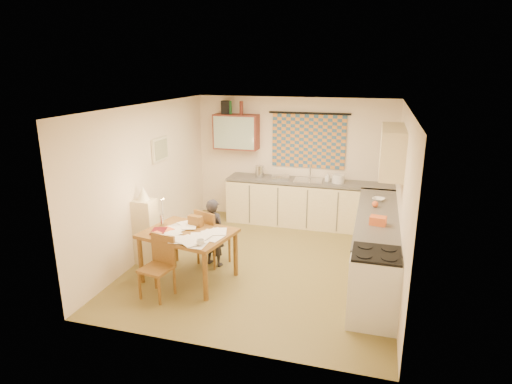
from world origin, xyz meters
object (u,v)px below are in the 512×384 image
(counter_back, at_px, (309,204))
(dining_table, at_px, (189,255))
(chair_far, at_px, (213,247))
(person, at_px, (214,232))
(stove, at_px, (374,288))
(counter_right, at_px, (376,243))
(shelf_stand, at_px, (146,232))

(counter_back, relative_size, dining_table, 2.36)
(chair_far, distance_m, person, 0.27)
(stove, bearing_deg, person, 158.77)
(counter_back, bearing_deg, counter_right, -52.51)
(counter_right, height_order, shelf_stand, shelf_stand)
(counter_right, xyz_separation_m, dining_table, (-2.65, -1.06, -0.07))
(counter_right, distance_m, dining_table, 2.85)
(stove, relative_size, dining_table, 0.66)
(shelf_stand, bearing_deg, dining_table, -20.98)
(dining_table, bearing_deg, person, 83.05)
(counter_back, xyz_separation_m, dining_table, (-1.35, -2.75, -0.07))
(counter_back, height_order, dining_table, counter_back)
(counter_back, height_order, shelf_stand, shelf_stand)
(counter_right, bearing_deg, person, -168.30)
(stove, height_order, person, person)
(counter_back, xyz_separation_m, chair_far, (-1.21, -2.16, -0.17))
(dining_table, distance_m, shelf_stand, 0.97)
(counter_right, height_order, dining_table, counter_right)
(stove, relative_size, person, 0.85)
(stove, relative_size, shelf_stand, 0.88)
(chair_far, bearing_deg, person, 152.35)
(chair_far, distance_m, shelf_stand, 1.09)
(dining_table, bearing_deg, chair_far, 87.23)
(stove, relative_size, chair_far, 1.01)
(person, bearing_deg, dining_table, 85.62)
(stove, xyz_separation_m, chair_far, (-2.50, 1.00, -0.18))
(counter_back, xyz_separation_m, counter_right, (1.29, -1.69, -0.00))
(stove, xyz_separation_m, shelf_stand, (-3.54, 0.75, 0.07))
(stove, height_order, shelf_stand, shelf_stand)
(counter_right, distance_m, person, 2.52)
(shelf_stand, bearing_deg, stove, -11.95)
(stove, height_order, chair_far, stove)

